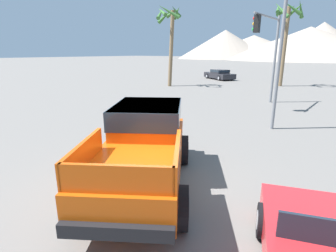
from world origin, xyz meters
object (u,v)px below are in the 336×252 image
Objects in this scene: palm_tree_tall at (287,24)px; orange_pickup_truck at (145,141)px; traffic_light_main at (268,42)px; palm_tree_short at (169,27)px; parked_car_dark at (219,74)px.

orange_pickup_truck is at bearing -82.10° from palm_tree_tall.
traffic_light_main is 0.70× the size of palm_tree_tall.
palm_tree_short is at bearing -111.54° from traffic_light_main.
traffic_light_main reaches higher than parked_car_dark.
palm_tree_short is (-0.79, -9.01, 4.95)m from parked_car_dark.
parked_car_dark is 10.31m from palm_tree_short.
palm_tree_short is at bearing -142.04° from palm_tree_tall.
palm_tree_short reaches higher than parked_car_dark.
palm_tree_tall is at bearing 63.52° from orange_pickup_truck.
orange_pickup_truck is 0.69× the size of palm_tree_tall.
traffic_light_main is 11.38m from palm_tree_tall.
palm_tree_tall is at bearing -169.27° from traffic_light_main.
traffic_light_main is at bearing -79.27° from palm_tree_tall.
parked_car_dark is at bearing 85.00° from palm_tree_short.
parked_car_dark is at bearing 164.14° from palm_tree_tall.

